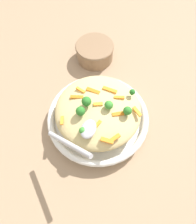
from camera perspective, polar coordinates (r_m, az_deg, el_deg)
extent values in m
plane|color=#9E7F60|center=(0.67, 0.00, -2.66)|extent=(2.40, 2.40, 0.00)
cylinder|color=white|center=(0.66, 0.00, -2.17)|extent=(0.29, 0.29, 0.02)
torus|color=white|center=(0.64, 0.00, -1.25)|extent=(0.31, 0.31, 0.02)
torus|color=black|center=(0.64, 0.00, -1.08)|extent=(0.30, 0.30, 0.00)
ellipsoid|color=#D1BA7A|center=(0.61, 0.00, 0.46)|extent=(0.25, 0.25, 0.07)
cube|color=orange|center=(0.60, -5.82, 4.07)|extent=(0.02, 0.04, 0.01)
cube|color=orange|center=(0.61, -4.79, 6.01)|extent=(0.02, 0.03, 0.01)
cube|color=orange|center=(0.61, 3.23, 6.03)|extent=(0.01, 0.04, 0.01)
cube|color=orange|center=(0.60, 5.84, 3.96)|extent=(0.02, 0.03, 0.01)
cube|color=orange|center=(0.54, 4.59, -7.17)|extent=(0.03, 0.03, 0.01)
cube|color=orange|center=(0.58, 0.51, 2.22)|extent=(0.02, 0.03, 0.01)
cube|color=orange|center=(0.57, 5.46, -0.57)|extent=(0.02, 0.03, 0.01)
cube|color=orange|center=(0.61, -1.36, 5.83)|extent=(0.02, 0.04, 0.01)
cube|color=orange|center=(0.54, 2.51, -7.82)|extent=(0.01, 0.03, 0.01)
cube|color=orange|center=(0.55, -0.16, -3.44)|extent=(0.03, 0.02, 0.01)
cube|color=orange|center=(0.57, -9.87, -2.28)|extent=(0.03, 0.02, 0.01)
cube|color=orange|center=(0.58, 10.70, 0.13)|extent=(0.03, 0.03, 0.01)
cylinder|color=#377928|center=(0.54, -4.20, -5.57)|extent=(0.01, 0.01, 0.01)
sphere|color=#3D8E33|center=(0.53, -4.27, -5.11)|extent=(0.02, 0.02, 0.02)
cylinder|color=#296820|center=(0.57, -3.11, 2.15)|extent=(0.01, 0.01, 0.01)
sphere|color=#2D7A28|center=(0.56, -3.18, 2.94)|extent=(0.03, 0.03, 0.03)
cylinder|color=#296820|center=(0.57, 7.86, -0.55)|extent=(0.01, 0.01, 0.01)
sphere|color=#2D7A28|center=(0.56, 8.02, 0.09)|extent=(0.02, 0.02, 0.02)
cylinder|color=#377928|center=(0.57, 2.96, 1.40)|extent=(0.01, 0.01, 0.01)
sphere|color=#3D8E33|center=(0.56, 3.02, 2.05)|extent=(0.02, 0.02, 0.02)
cylinder|color=#205B1C|center=(0.61, 9.26, 4.95)|extent=(0.01, 0.01, 0.01)
sphere|color=#236B23|center=(0.60, 9.39, 5.45)|extent=(0.02, 0.02, 0.02)
cylinder|color=#296820|center=(0.57, -4.73, -0.44)|extent=(0.01, 0.01, 0.01)
sphere|color=#2D7A28|center=(0.55, -4.84, 0.25)|extent=(0.03, 0.03, 0.03)
ellipsoid|color=#B7B7BC|center=(0.54, -2.95, -4.59)|extent=(0.06, 0.04, 0.02)
cylinder|color=#B7B7BC|center=(0.49, -8.11, -8.65)|extent=(0.06, 0.14, 0.08)
cylinder|color=#8C6B4C|center=(0.81, -0.89, 16.20)|extent=(0.14, 0.14, 0.06)
torus|color=#8C6B4C|center=(0.79, -0.92, 17.55)|extent=(0.14, 0.14, 0.01)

